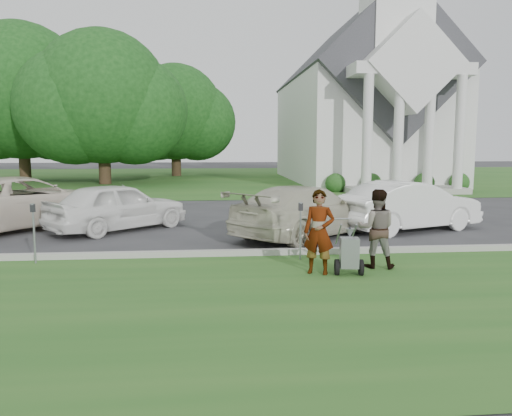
{
  "coord_description": "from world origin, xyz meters",
  "views": [
    {
      "loc": [
        -1.21,
        -10.76,
        2.59
      ],
      "look_at": [
        -0.24,
        0.0,
        1.19
      ],
      "focal_mm": 35.0,
      "sensor_mm": 36.0,
      "label": 1
    }
  ],
  "objects": [
    {
      "name": "person_left",
      "position": [
        0.9,
        -1.2,
        0.84
      ],
      "size": [
        0.72,
        0.61,
        1.68
      ],
      "primitive_type": "imported",
      "rotation": [
        0.0,
        0.0,
        -0.41
      ],
      "color": "#999999",
      "rests_on": "ground"
    },
    {
      "name": "tree_left",
      "position": [
        -8.01,
        21.99,
        5.11
      ],
      "size": [
        10.63,
        8.4,
        9.71
      ],
      "color": "#332316",
      "rests_on": "ground"
    },
    {
      "name": "car_b",
      "position": [
        -4.0,
        4.36,
        0.73
      ],
      "size": [
        4.31,
        4.14,
        1.45
      ],
      "primitive_type": "imported",
      "rotation": [
        0.0,
        0.0,
        2.31
      ],
      "color": "white",
      "rests_on": "ground"
    },
    {
      "name": "ground",
      "position": [
        0.0,
        0.0,
        0.0
      ],
      "size": [
        120.0,
        120.0,
        0.0
      ],
      "primitive_type": "plane",
      "color": "#333335",
      "rests_on": "ground"
    },
    {
      "name": "car_d",
      "position": [
        4.68,
        3.56,
        0.74
      ],
      "size": [
        4.77,
        3.05,
        1.48
      ],
      "primitive_type": "imported",
      "rotation": [
        0.0,
        0.0,
        1.93
      ],
      "color": "white",
      "rests_on": "ground"
    },
    {
      "name": "church_lawn",
      "position": [
        0.0,
        27.0,
        0.01
      ],
      "size": [
        80.0,
        30.0,
        0.01
      ],
      "primitive_type": "cube",
      "color": "#25591E",
      "rests_on": "ground"
    },
    {
      "name": "grass_strip",
      "position": [
        0.0,
        -3.0,
        0.01
      ],
      "size": [
        80.0,
        7.0,
        0.01
      ],
      "primitive_type": "cube",
      "color": "#25591E",
      "rests_on": "ground"
    },
    {
      "name": "car_a",
      "position": [
        -7.0,
        5.14,
        0.8
      ],
      "size": [
        5.72,
        6.12,
        1.6
      ],
      "primitive_type": "imported",
      "rotation": [
        0.0,
        0.0,
        2.45
      ],
      "color": "beige",
      "rests_on": "ground"
    },
    {
      "name": "parking_meter_near",
      "position": [
        0.75,
        0.02,
        0.82
      ],
      "size": [
        0.09,
        0.08,
        1.3
      ],
      "color": "#919399",
      "rests_on": "ground"
    },
    {
      "name": "tree_far",
      "position": [
        -14.01,
        24.99,
        5.69
      ],
      "size": [
        11.64,
        9.2,
        10.73
      ],
      "color": "#332316",
      "rests_on": "ground"
    },
    {
      "name": "person_right",
      "position": [
        2.2,
        -0.8,
        0.82
      ],
      "size": [
        0.93,
        0.81,
        1.64
      ],
      "primitive_type": "imported",
      "rotation": [
        0.0,
        0.0,
        2.88
      ],
      "color": "#999999",
      "rests_on": "ground"
    },
    {
      "name": "striping_cart",
      "position": [
        1.48,
        -1.34,
        0.44
      ],
      "size": [
        0.59,
        1.13,
        1.01
      ],
      "rotation": [
        0.0,
        0.0,
        -0.12
      ],
      "color": "black",
      "rests_on": "ground"
    },
    {
      "name": "tree_back",
      "position": [
        -4.01,
        29.99,
        4.73
      ],
      "size": [
        9.61,
        7.6,
        8.89
      ],
      "color": "#332316",
      "rests_on": "ground"
    },
    {
      "name": "car_c",
      "position": [
        1.42,
        2.89,
        0.72
      ],
      "size": [
        5.02,
        4.82,
        1.44
      ],
      "primitive_type": "imported",
      "rotation": [
        0.0,
        0.0,
        2.31
      ],
      "color": "beige",
      "rests_on": "ground"
    },
    {
      "name": "church",
      "position": [
        9.0,
        23.11,
        5.94
      ],
      "size": [
        9.19,
        19.0,
        24.1
      ],
      "color": "white",
      "rests_on": "ground"
    },
    {
      "name": "curb",
      "position": [
        0.0,
        0.55,
        0.07
      ],
      "size": [
        80.0,
        0.18,
        0.15
      ],
      "primitive_type": "cube",
      "color": "#9E9E93",
      "rests_on": "ground"
    },
    {
      "name": "parking_meter_far",
      "position": [
        -5.03,
        0.2,
        0.83
      ],
      "size": [
        0.1,
        0.09,
        1.32
      ],
      "color": "#919399",
      "rests_on": "ground"
    }
  ]
}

